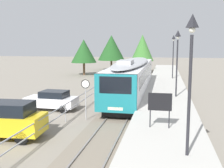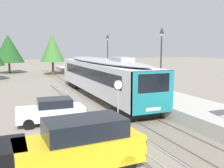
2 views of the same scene
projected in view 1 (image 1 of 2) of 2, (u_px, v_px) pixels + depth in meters
name	position (u px, v px, depth m)	size (l,w,h in m)	color
ground_plane	(103.00, 95.00, 27.90)	(160.00, 160.00, 0.00)	gray
track_rails	(133.00, 96.00, 27.33)	(3.20, 60.00, 0.14)	slate
commuter_train	(132.00, 75.00, 26.44)	(2.82, 18.23, 3.74)	silver
station_platform	(166.00, 93.00, 26.65)	(3.90, 60.00, 0.90)	#B7B5AD
platform_lamp_near_end	(191.00, 59.00, 10.06)	(0.34, 0.34, 5.35)	#232328
platform_lamp_mid_platform	(177.00, 51.00, 21.87)	(0.34, 0.34, 5.35)	#232328
platform_lamp_far_end	(173.00, 48.00, 33.68)	(0.34, 0.34, 5.35)	#232328
platform_notice_board	(160.00, 103.00, 13.89)	(1.20, 0.08, 1.80)	#232328
speed_limit_sign	(86.00, 89.00, 18.47)	(0.61, 0.10, 2.81)	#9EA0A5
carpark_fence	(65.00, 109.00, 18.12)	(0.06, 36.06, 1.25)	#9EA0A5
parked_suv_yellow	(3.00, 119.00, 15.03)	(4.69, 2.14, 2.04)	gold
parked_hatchback_white	(52.00, 100.00, 21.51)	(4.08, 1.94, 1.53)	white
tree_behind_carpark	(84.00, 51.00, 45.21)	(4.20, 4.20, 5.91)	brown
tree_behind_station_far	(142.00, 48.00, 46.84)	(3.90, 3.90, 6.75)	brown
tree_distant_left	(111.00, 48.00, 54.24)	(5.34, 5.34, 6.90)	brown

